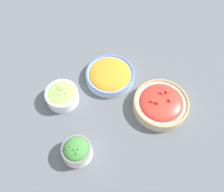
# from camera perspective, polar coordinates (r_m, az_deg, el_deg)

# --- Properties ---
(ground_plane) EXTENTS (3.00, 3.00, 0.00)m
(ground_plane) POSITION_cam_1_polar(r_m,az_deg,el_deg) (1.03, 0.00, -0.84)
(ground_plane) COLOR #4C5156
(bowl_carrots) EXTENTS (0.21, 0.21, 0.05)m
(bowl_carrots) POSITION_cam_1_polar(r_m,az_deg,el_deg) (1.07, -0.48, 4.90)
(bowl_carrots) COLOR #B2C1CC
(bowl_carrots) RESTS_ON ground_plane
(bowl_lettuce) EXTENTS (0.13, 0.13, 0.07)m
(bowl_lettuce) POSITION_cam_1_polar(r_m,az_deg,el_deg) (1.02, -11.39, 0.17)
(bowl_lettuce) COLOR silver
(bowl_lettuce) RESTS_ON ground_plane
(bowl_cherry_tomatoes) EXTENTS (0.22, 0.22, 0.07)m
(bowl_cherry_tomatoes) POSITION_cam_1_polar(r_m,az_deg,el_deg) (1.01, 11.10, -1.72)
(bowl_cherry_tomatoes) COLOR beige
(bowl_cherry_tomatoes) RESTS_ON ground_plane
(bowl_broccoli) EXTENTS (0.11, 0.11, 0.08)m
(bowl_broccoli) POSITION_cam_1_polar(r_m,az_deg,el_deg) (0.91, -8.10, -12.19)
(bowl_broccoli) COLOR silver
(bowl_broccoli) RESTS_ON ground_plane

